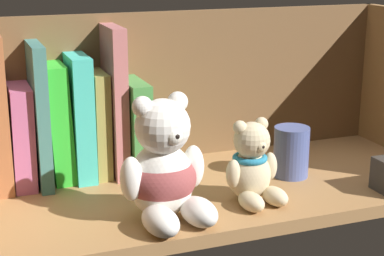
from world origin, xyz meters
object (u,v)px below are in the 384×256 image
at_px(book_5, 79,117).
at_px(book_7, 113,101).
at_px(pillar_candle, 290,151).
at_px(book_2, 21,135).
at_px(book_6, 98,123).
at_px(book_3, 38,113).
at_px(book_4, 57,122).
at_px(book_8, 132,125).
at_px(teddy_bear_smaller, 252,167).
at_px(teddy_bear_larger, 164,171).

bearing_deg(book_5, book_7, 0.00).
bearing_deg(pillar_candle, book_2, 164.13).
height_order(book_6, pillar_candle, book_6).
height_order(book_3, book_7, book_7).
distance_m(book_4, book_5, 0.04).
xyz_separation_m(book_5, book_8, (0.09, 0.00, -0.02)).
relative_size(book_8, teddy_bear_smaller, 1.26).
bearing_deg(teddy_bear_larger, book_5, 109.53).
relative_size(book_3, teddy_bear_larger, 1.28).
height_order(book_8, teddy_bear_larger, teddy_bear_larger).
xyz_separation_m(book_3, pillar_candle, (0.39, -0.12, -0.07)).
bearing_deg(book_7, book_8, 0.00).
bearing_deg(book_7, teddy_bear_larger, -85.30).
distance_m(book_6, teddy_bear_smaller, 0.27).
xyz_separation_m(book_5, book_7, (0.06, 0.00, 0.02)).
xyz_separation_m(book_4, book_5, (0.04, 0.00, 0.01)).
distance_m(book_3, pillar_candle, 0.41).
relative_size(book_5, book_7, 0.82).
distance_m(teddy_bear_larger, teddy_bear_smaller, 0.14).
relative_size(teddy_bear_larger, teddy_bear_smaller, 1.41).
distance_m(book_7, teddy_bear_smaller, 0.26).
bearing_deg(book_4, teddy_bear_smaller, -38.11).
relative_size(book_3, book_4, 1.19).
relative_size(book_5, teddy_bear_larger, 1.15).
distance_m(book_2, book_7, 0.16).
bearing_deg(pillar_candle, book_5, 159.86).
bearing_deg(book_5, pillar_candle, -20.14).
distance_m(book_2, teddy_bear_larger, 0.27).
bearing_deg(teddy_bear_smaller, book_6, 133.20).
distance_m(book_3, book_7, 0.12).
bearing_deg(book_7, book_3, 180.00).
relative_size(book_4, book_8, 1.21).
bearing_deg(pillar_candle, teddy_bear_smaller, -143.87).
bearing_deg(book_7, book_5, 180.00).
bearing_deg(book_7, book_4, 180.00).
height_order(book_4, book_8, book_4).
distance_m(book_8, teddy_bear_smaller, 0.24).
relative_size(book_2, book_6, 0.93).
bearing_deg(book_2, teddy_bear_larger, -51.29).
distance_m(teddy_bear_larger, pillar_candle, 0.27).
bearing_deg(teddy_bear_smaller, book_7, 128.84).
bearing_deg(book_8, book_3, 180.00).
bearing_deg(pillar_candle, book_7, 155.98).
xyz_separation_m(book_3, book_8, (0.15, 0.00, -0.03)).
height_order(book_6, book_8, book_6).
relative_size(book_2, book_4, 0.85).
bearing_deg(pillar_candle, book_8, 153.33).
bearing_deg(book_8, book_6, 180.00).
relative_size(book_2, teddy_bear_larger, 0.91).
relative_size(book_4, pillar_candle, 2.28).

